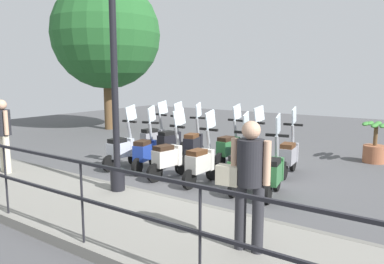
{
  "coord_description": "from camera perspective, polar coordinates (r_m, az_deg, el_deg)",
  "views": [
    {
      "loc": [
        -7.1,
        -4.59,
        2.27
      ],
      "look_at": [
        0.2,
        0.5,
        0.9
      ],
      "focal_mm": 35.0,
      "sensor_mm": 36.0,
      "label": 1
    }
  ],
  "objects": [
    {
      "name": "ground_plane",
      "position": [
        8.76,
        1.95,
        -6.28
      ],
      "size": [
        28.0,
        28.0,
        0.0
      ],
      "primitive_type": "plane",
      "color": "#4C4C4F"
    },
    {
      "name": "promenade_walkway",
      "position": [
        6.44,
        -13.83,
        -11.43
      ],
      "size": [
        2.2,
        20.0,
        0.15
      ],
      "color": "gray",
      "rests_on": "ground_plane"
    },
    {
      "name": "fence_railing",
      "position": [
        5.6,
        -22.24,
        -5.95
      ],
      "size": [
        0.04,
        16.03,
        1.07
      ],
      "color": "black",
      "rests_on": "promenade_walkway"
    },
    {
      "name": "lamp_post_near",
      "position": [
        6.83,
        -11.72,
        7.55
      ],
      "size": [
        0.26,
        0.9,
        4.49
      ],
      "color": "black",
      "rests_on": "promenade_walkway"
    },
    {
      "name": "pedestrian_with_bag",
      "position": [
        4.51,
        8.57,
        -6.65
      ],
      "size": [
        0.35,
        0.64,
        1.59
      ],
      "rotation": [
        0.0,
        0.0,
        0.11
      ],
      "color": "#28282D",
      "rests_on": "promenade_walkway"
    },
    {
      "name": "pedestrian_distant",
      "position": [
        9.05,
        -26.82,
        0.24
      ],
      "size": [
        0.37,
        0.48,
        1.59
      ],
      "rotation": [
        0.0,
        0.0,
        2.96
      ],
      "color": "beige",
      "rests_on": "promenade_walkway"
    },
    {
      "name": "tree_large",
      "position": [
        16.06,
        -12.95,
        14.27
      ],
      "size": [
        4.39,
        4.39,
        6.08
      ],
      "color": "brown",
      "rests_on": "ground_plane"
    },
    {
      "name": "potted_palm",
      "position": [
        10.81,
        26.09,
        -1.88
      ],
      "size": [
        1.06,
        0.66,
        1.05
      ],
      "color": "#9E5B3D",
      "rests_on": "ground_plane"
    },
    {
      "name": "scooter_near_0",
      "position": [
        7.12,
        12.25,
        -5.98
      ],
      "size": [
        1.22,
        0.48,
        1.54
      ],
      "rotation": [
        0.0,
        0.0,
        0.19
      ],
      "color": "black",
      "rests_on": "ground_plane"
    },
    {
      "name": "scooter_near_1",
      "position": [
        7.37,
        7.34,
        -5.35
      ],
      "size": [
        1.23,
        0.47,
        1.54
      ],
      "rotation": [
        0.0,
        0.0,
        0.17
      ],
      "color": "black",
      "rests_on": "ground_plane"
    },
    {
      "name": "scooter_near_2",
      "position": [
        7.75,
        1.39,
        -4.57
      ],
      "size": [
        1.23,
        0.44,
        1.54
      ],
      "rotation": [
        0.0,
        0.0,
        -0.03
      ],
      "color": "black",
      "rests_on": "ground_plane"
    },
    {
      "name": "scooter_near_3",
      "position": [
        8.22,
        -3.61,
        -3.82
      ],
      "size": [
        1.23,
        0.46,
        1.54
      ],
      "rotation": [
        0.0,
        0.0,
        -0.15
      ],
      "color": "black",
      "rests_on": "ground_plane"
    },
    {
      "name": "scooter_near_4",
      "position": [
        8.88,
        -7.08,
        -2.92
      ],
      "size": [
        1.22,
        0.51,
        1.54
      ],
      "rotation": [
        0.0,
        0.0,
        0.23
      ],
      "color": "black",
      "rests_on": "ground_plane"
    },
    {
      "name": "scooter_near_5",
      "position": [
        9.24,
        -10.63,
        -2.56
      ],
      "size": [
        1.23,
        0.44,
        1.54
      ],
      "rotation": [
        0.0,
        0.0,
        -0.02
      ],
      "color": "black",
      "rests_on": "ground_plane"
    },
    {
      "name": "scooter_far_0",
      "position": [
        8.75,
        14.58,
        -3.32
      ],
      "size": [
        1.23,
        0.44,
        1.54
      ],
      "rotation": [
        0.0,
        0.0,
        0.12
      ],
      "color": "black",
      "rests_on": "ground_plane"
    },
    {
      "name": "scooter_far_1",
      "position": [
        9.01,
        8.63,
        -2.79
      ],
      "size": [
        1.2,
        0.54,
        1.54
      ],
      "rotation": [
        0.0,
        0.0,
        -0.29
      ],
      "color": "black",
      "rests_on": "ground_plane"
    },
    {
      "name": "scooter_far_2",
      "position": [
        9.37,
        5.68,
        -2.3
      ],
      "size": [
        1.23,
        0.44,
        1.54
      ],
      "rotation": [
        0.0,
        0.0,
        -0.08
      ],
      "color": "black",
      "rests_on": "ground_plane"
    },
    {
      "name": "scooter_far_3",
      "position": [
        9.79,
        0.25,
        -1.77
      ],
      "size": [
        1.22,
        0.49,
        1.54
      ],
      "rotation": [
        0.0,
        0.0,
        0.21
      ],
      "color": "black",
      "rests_on": "ground_plane"
    },
    {
      "name": "scooter_far_4",
      "position": [
        10.21,
        -3.33,
        -1.34
      ],
      "size": [
        1.23,
        0.44,
        1.54
      ],
      "rotation": [
        0.0,
        0.0,
        -0.09
      ],
      "color": "black",
      "rests_on": "ground_plane"
    },
    {
      "name": "scooter_far_5",
      "position": [
        10.69,
        -5.85,
        -0.93
      ],
      "size": [
        1.22,
        0.49,
        1.54
      ],
      "rotation": [
        0.0,
        0.0,
        -0.2
      ],
      "color": "black",
      "rests_on": "ground_plane"
    }
  ]
}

